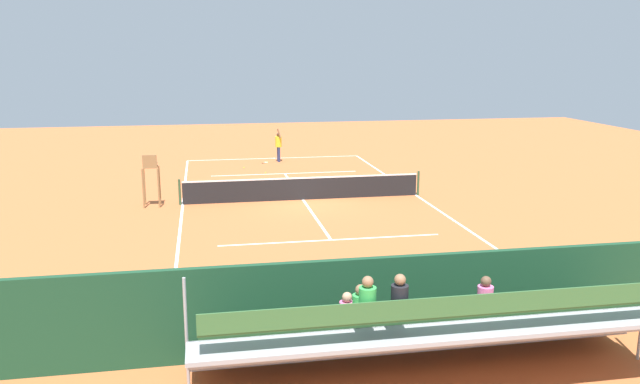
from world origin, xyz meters
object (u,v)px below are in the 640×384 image
object	(u,v)px
tennis_ball_near	(266,173)
tennis_ball_far	(244,168)
tennis_racket	(266,162)
tennis_net	(303,188)
tennis_player	(278,144)
equipment_bag	(420,323)
umpire_chair	(151,175)
bleacher_stand	(424,331)
courtside_bench	(499,300)

from	to	relation	value
tennis_ball_near	tennis_ball_far	xyz separation A→B (m)	(1.01, -1.67, 0.00)
tennis_racket	tennis_ball_near	world-z (taller)	tennis_ball_near
tennis_net	tennis_player	size ratio (longest dim) A/B	5.35
equipment_bag	tennis_racket	world-z (taller)	equipment_bag
tennis_net	umpire_chair	distance (m)	6.25
bleacher_stand	tennis_racket	xyz separation A→B (m)	(0.57, -24.92, -0.91)
tennis_net	tennis_player	world-z (taller)	tennis_player
umpire_chair	tennis_racket	size ratio (longest dim) A/B	3.94
tennis_racket	tennis_net	bearing A→B (deg)	93.82
courtside_bench	equipment_bag	bearing A→B (deg)	3.80
tennis_ball_near	tennis_player	bearing A→B (deg)	-107.65
tennis_racket	tennis_ball_far	size ratio (longest dim) A/B	8.22
tennis_player	equipment_bag	bearing A→B (deg)	91.07
tennis_net	courtside_bench	size ratio (longest dim) A/B	5.72
equipment_bag	tennis_ball_far	distance (m)	21.58
tennis_player	tennis_racket	xyz separation A→B (m)	(0.77, 0.21, -1.00)
umpire_chair	tennis_racket	xyz separation A→B (m)	(-5.56, -9.63, -1.30)
courtside_bench	tennis_racket	distance (m)	23.04
equipment_bag	tennis_ball_near	bearing A→B (deg)	-85.61
equipment_bag	tennis_racket	distance (m)	22.98
courtside_bench	tennis_ball_near	distance (m)	19.94
umpire_chair	tennis_ball_far	size ratio (longest dim) A/B	32.42
courtside_bench	tennis_ball_near	world-z (taller)	courtside_bench
umpire_chair	tennis_ball_near	xyz separation A→B (m)	(-5.25, -6.44, -1.28)
bleacher_stand	tennis_racket	distance (m)	24.94
courtside_bench	tennis_ball_near	bearing A→B (deg)	-80.03
tennis_racket	tennis_ball_near	xyz separation A→B (m)	(0.32, 3.19, 0.02)
tennis_net	bleacher_stand	size ratio (longest dim) A/B	1.14
bleacher_stand	courtside_bench	size ratio (longest dim) A/B	5.03
bleacher_stand	courtside_bench	distance (m)	3.34
tennis_racket	tennis_ball_far	bearing A→B (deg)	49.01
umpire_chair	tennis_player	distance (m)	11.71
equipment_bag	tennis_player	xyz separation A→B (m)	(0.43, -23.17, 0.84)
equipment_bag	tennis_player	bearing A→B (deg)	-88.93
courtside_bench	tennis_player	distance (m)	23.16
bleacher_stand	tennis_ball_near	bearing A→B (deg)	-87.68
bleacher_stand	umpire_chair	world-z (taller)	bleacher_stand
umpire_chair	tennis_player	xyz separation A→B (m)	(-6.33, -9.85, -0.30)
bleacher_stand	equipment_bag	xyz separation A→B (m)	(-0.63, -1.97, -0.75)
courtside_bench	tennis_ball_far	distance (m)	21.77
tennis_racket	tennis_ball_near	distance (m)	3.21
equipment_bag	tennis_ball_far	xyz separation A→B (m)	(2.52, -21.43, -0.15)
tennis_ball_near	tennis_ball_far	distance (m)	1.95
tennis_net	tennis_racket	world-z (taller)	tennis_net
tennis_net	tennis_racket	distance (m)	9.59
equipment_bag	tennis_racket	xyz separation A→B (m)	(1.20, -22.95, -0.16)
tennis_net	bleacher_stand	distance (m)	15.37
bleacher_stand	tennis_ball_far	size ratio (longest dim) A/B	137.27
tennis_net	tennis_ball_near	size ratio (longest dim) A/B	156.06
tennis_racket	tennis_player	bearing A→B (deg)	-164.41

